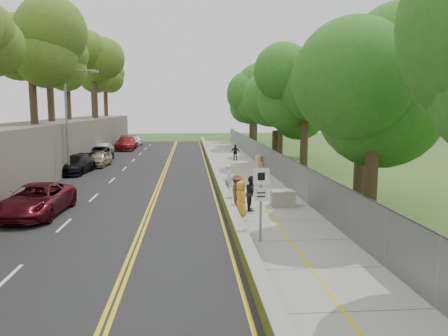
{
  "coord_description": "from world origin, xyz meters",
  "views": [
    {
      "loc": [
        -1.63,
        -19.17,
        5.18
      ],
      "look_at": [
        0.5,
        8.0,
        1.4
      ],
      "focal_mm": 35.0,
      "sensor_mm": 36.0,
      "label": 1
    }
  ],
  "objects": [
    {
      "name": "car_6",
      "position": [
        -10.33,
        23.48,
        0.74
      ],
      "size": [
        2.66,
        5.18,
        1.4
      ],
      "primitive_type": "imported",
      "rotation": [
        0.0,
        0.0,
        0.07
      ],
      "color": "black",
      "rests_on": "road"
    },
    {
      "name": "jersey_barrier",
      "position": [
        0.25,
        15.0,
        0.3
      ],
      "size": [
        0.42,
        66.0,
        0.6
      ],
      "primitive_type": "cube",
      "color": "#D5ED2A",
      "rests_on": "ground"
    },
    {
      "name": "painter_2",
      "position": [
        1.45,
        2.18,
        0.93
      ],
      "size": [
        0.7,
        0.88,
        1.75
      ],
      "primitive_type": "imported",
      "rotation": [
        0.0,
        0.0,
        1.52
      ],
      "color": "black",
      "rests_on": "sidewalk"
    },
    {
      "name": "painter_0",
      "position": [
        0.75,
        1.0,
        0.9
      ],
      "size": [
        0.79,
        0.96,
        1.7
      ],
      "primitive_type": "imported",
      "rotation": [
        0.0,
        0.0,
        1.22
      ],
      "color": "gold",
      "rests_on": "sidewalk"
    },
    {
      "name": "car_2",
      "position": [
        -9.0,
        1.95,
        0.79
      ],
      "size": [
        2.71,
        5.49,
        1.5
      ],
      "primitive_type": "imported",
      "rotation": [
        0.0,
        0.0,
        -0.04
      ],
      "color": "maroon",
      "rests_on": "road"
    },
    {
      "name": "signpost",
      "position": [
        1.05,
        -3.02,
        1.96
      ],
      "size": [
        0.62,
        0.09,
        3.1
      ],
      "color": "gray",
      "rests_on": "sidewalk"
    },
    {
      "name": "trees_embankment",
      "position": [
        -13.0,
        15.0,
        10.5
      ],
      "size": [
        6.4,
        66.0,
        13.0
      ],
      "primitive_type": null,
      "color": "#507621",
      "rests_on": "rock_embankment"
    },
    {
      "name": "car_5",
      "position": [
        -10.6,
        25.22,
        0.81
      ],
      "size": [
        1.95,
        4.75,
        1.53
      ],
      "primitive_type": "imported",
      "rotation": [
        0.0,
        0.0,
        -0.07
      ],
      "color": "silver",
      "rests_on": "road"
    },
    {
      "name": "trees_fenceside",
      "position": [
        7.0,
        15.0,
        7.0
      ],
      "size": [
        7.0,
        66.0,
        14.0
      ],
      "primitive_type": null,
      "color": "#347721",
      "rests_on": "ground"
    },
    {
      "name": "car_7",
      "position": [
        -9.42,
        34.98,
        0.86
      ],
      "size": [
        2.43,
        5.71,
        1.64
      ],
      "primitive_type": "imported",
      "rotation": [
        0.0,
        0.0,
        0.02
      ],
      "color": "maroon",
      "rests_on": "road"
    },
    {
      "name": "construction_barrel",
      "position": [
        4.3,
        18.19,
        0.54
      ],
      "size": [
        0.6,
        0.6,
        0.98
      ],
      "primitive_type": "cylinder",
      "color": "#FE7202",
      "rests_on": "sidewalk"
    },
    {
      "name": "painter_1",
      "position": [
        0.75,
        7.51,
        0.86
      ],
      "size": [
        0.53,
        0.67,
        1.63
      ],
      "primitive_type": "imported",
      "rotation": [
        0.0,
        0.0,
        1.84
      ],
      "color": "silver",
      "rests_on": "sidewalk"
    },
    {
      "name": "rock_embankment",
      "position": [
        -13.5,
        15.0,
        2.0
      ],
      "size": [
        5.0,
        66.0,
        4.0
      ],
      "primitive_type": "cube",
      "color": "#595147",
      "rests_on": "ground"
    },
    {
      "name": "ground",
      "position": [
        0.0,
        0.0,
        0.0
      ],
      "size": [
        140.0,
        140.0,
        0.0
      ],
      "primitive_type": "plane",
      "color": "#33511E",
      "rests_on": "ground"
    },
    {
      "name": "concrete_block",
      "position": [
        3.2,
        3.0,
        0.46
      ],
      "size": [
        1.27,
        0.98,
        0.82
      ],
      "primitive_type": "cube",
      "rotation": [
        0.0,
        0.0,
        -0.04
      ],
      "color": "gray",
      "rests_on": "sidewalk"
    },
    {
      "name": "chainlink_fence",
      "position": [
        4.65,
        15.0,
        1.0
      ],
      "size": [
        0.04,
        66.0,
        2.0
      ],
      "primitive_type": "cube",
      "color": "slate",
      "rests_on": "ground"
    },
    {
      "name": "road",
      "position": [
        -5.4,
        15.0,
        0.02
      ],
      "size": [
        11.2,
        66.0,
        0.04
      ],
      "primitive_type": "cube",
      "color": "black",
      "rests_on": "ground"
    },
    {
      "name": "car_3",
      "position": [
        -10.6,
        15.62,
        0.76
      ],
      "size": [
        2.41,
        5.09,
        1.43
      ],
      "primitive_type": "imported",
      "rotation": [
        0.0,
        0.0,
        -0.08
      ],
      "color": "black",
      "rests_on": "road"
    },
    {
      "name": "streetlight",
      "position": [
        -10.46,
        14.0,
        4.64
      ],
      "size": [
        2.52,
        0.22,
        8.0
      ],
      "color": "gray",
      "rests_on": "ground"
    },
    {
      "name": "person_far",
      "position": [
        2.8,
        23.12,
        0.83
      ],
      "size": [
        0.91,
        0.39,
        1.56
      ],
      "primitive_type": "imported",
      "rotation": [
        0.0,
        0.0,
        3.13
      ],
      "color": "black",
      "rests_on": "sidewalk"
    },
    {
      "name": "car_4",
      "position": [
        -9.6,
        19.6,
        0.7
      ],
      "size": [
        1.93,
        4.01,
        1.32
      ],
      "primitive_type": "imported",
      "rotation": [
        0.0,
        0.0,
        -0.1
      ],
      "color": "tan",
      "rests_on": "road"
    },
    {
      "name": "sidewalk",
      "position": [
        2.55,
        15.0,
        0.03
      ],
      "size": [
        4.2,
        66.0,
        0.05
      ],
      "primitive_type": "cube",
      "color": "gray",
      "rests_on": "ground"
    },
    {
      "name": "car_8",
      "position": [
        -9.0,
        41.05,
        0.72
      ],
      "size": [
        1.82,
        4.07,
        1.36
      ],
      "primitive_type": "imported",
      "rotation": [
        0.0,
        0.0,
        -0.05
      ],
      "color": "silver",
      "rests_on": "road"
    },
    {
      "name": "painter_3",
      "position": [
        0.75,
        2.62,
        0.93
      ],
      "size": [
        1.02,
        1.3,
        1.76
      ],
      "primitive_type": "imported",
      "rotation": [
        0.0,
        0.0,
        1.21
      ],
      "color": "brown",
      "rests_on": "sidewalk"
    }
  ]
}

